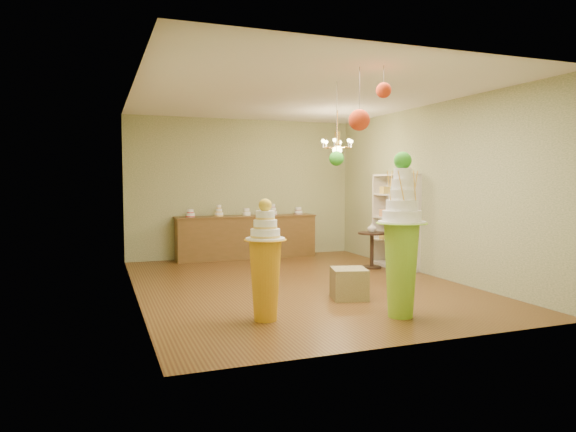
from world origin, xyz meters
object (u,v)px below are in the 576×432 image
object	(u,v)px
sideboard	(246,236)
round_table	(372,245)
pedestal_green	(401,249)
pedestal_orange	(265,270)

from	to	relation	value
sideboard	round_table	world-z (taller)	sideboard
pedestal_green	round_table	bearing A→B (deg)	65.96
pedestal_green	sideboard	xyz separation A→B (m)	(-0.47, 5.26, -0.36)
pedestal_orange	sideboard	bearing A→B (deg)	76.78
pedestal_green	pedestal_orange	distance (m)	1.68
pedestal_orange	round_table	xyz separation A→B (m)	(3.04, 2.78, -0.17)
sideboard	pedestal_orange	bearing A→B (deg)	-103.22
pedestal_green	sideboard	size ratio (longest dim) A/B	0.67
sideboard	round_table	bearing A→B (deg)	-47.04
pedestal_green	round_table	world-z (taller)	pedestal_green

